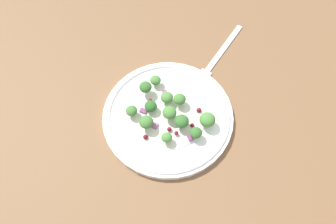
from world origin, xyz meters
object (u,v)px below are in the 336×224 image
(broccoli_floret_2, at_px, (182,121))
(fork, at_px, (218,56))
(plate, at_px, (168,117))
(broccoli_floret_1, at_px, (145,87))
(broccoli_floret_0, at_px, (156,80))

(broccoli_floret_2, relative_size, fork, 0.18)
(plate, bearing_deg, broccoli_floret_1, 123.53)
(fork, bearing_deg, broccoli_floret_0, -156.01)
(broccoli_floret_1, bearing_deg, plate, -56.47)
(broccoli_floret_2, bearing_deg, fork, 57.56)
(broccoli_floret_1, xyz_separation_m, broccoli_floret_2, (0.06, -0.08, -0.00))
(broccoli_floret_0, xyz_separation_m, broccoli_floret_2, (0.04, -0.10, 0.00))
(broccoli_floret_0, relative_size, broccoli_floret_1, 0.88)
(plate, relative_size, fork, 1.65)
(plate, relative_size, broccoli_floret_1, 10.24)
(broccoli_floret_0, height_order, broccoli_floret_2, broccoli_floret_2)
(broccoli_floret_0, bearing_deg, broccoli_floret_2, -69.07)
(plate, xyz_separation_m, broccoli_floret_0, (-0.02, 0.07, 0.02))
(fork, bearing_deg, broccoli_floret_2, -122.44)
(broccoli_floret_1, height_order, fork, broccoli_floret_1)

